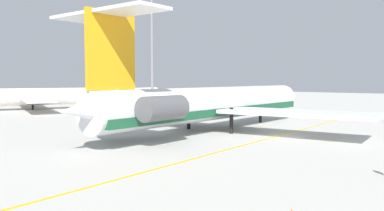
# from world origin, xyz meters

# --- Properties ---
(ground) EXTENTS (320.44, 320.44, 0.00)m
(ground) POSITION_xyz_m (0.00, 0.00, 0.00)
(ground) COLOR #B7B5AD
(main_jetliner) EXTENTS (47.26, 42.08, 13.79)m
(main_jetliner) POSITION_xyz_m (-2.18, 9.58, 3.76)
(main_jetliner) COLOR silver
(main_jetliner) RESTS_ON ground
(airliner_mid_left) EXTENTS (32.48, 32.77, 10.21)m
(airliner_mid_left) POSITION_xyz_m (4.47, 62.67, 3.01)
(airliner_mid_left) COLOR silver
(airliner_mid_left) RESTS_ON ground
(airliner_mid_right) EXTENTS (28.63, 28.32, 8.55)m
(airliner_mid_right) POSITION_xyz_m (43.52, 72.69, 2.52)
(airliner_mid_right) COLOR white
(airliner_mid_right) RESTS_ON ground
(ground_crew_near_tail) EXTENTS (0.44, 0.29, 1.83)m
(ground_crew_near_tail) POSITION_xyz_m (11.62, 33.44, 1.16)
(ground_crew_near_tail) COLOR black
(ground_crew_near_tail) RESTS_ON ground
(taxiway_centreline) EXTENTS (75.54, 1.48, 0.01)m
(taxiway_centreline) POSITION_xyz_m (-0.85, 0.30, 0.00)
(taxiway_centreline) COLOR gold
(taxiway_centreline) RESTS_ON ground
(light_mast) EXTENTS (4.00, 0.70, 30.10)m
(light_mast) POSITION_xyz_m (28.42, 49.04, 16.29)
(light_mast) COLOR slate
(light_mast) RESTS_ON ground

